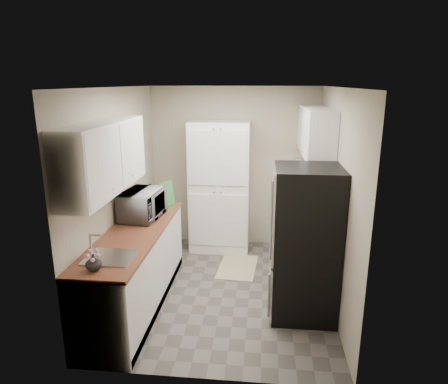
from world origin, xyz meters
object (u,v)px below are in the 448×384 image
Objects in this scene: electric_range at (301,246)px; wine_bottle at (151,198)px; pantry_cabinet at (220,187)px; microwave at (142,204)px; toaster_oven at (297,187)px; refrigerator at (305,243)px.

electric_range is 3.52× the size of wine_bottle.
pantry_cabinet reaches higher than electric_range.
pantry_cabinet is 1.52m from microwave.
microwave reaches higher than toaster_oven.
toaster_oven is at bearing 90.51° from electric_range.
wine_bottle is at bearing 158.53° from refrigerator.
refrigerator is at bearing -56.54° from pantry_cabinet.
wine_bottle is (0.01, 0.32, -0.01)m from microwave.
electric_range is 0.88m from refrigerator.
refrigerator reaches higher than wine_bottle.
microwave is at bearing -92.01° from wine_bottle.
wine_bottle reaches higher than electric_range.
pantry_cabinet is 2.07m from refrigerator.
refrigerator reaches higher than electric_range.
toaster_oven is at bearing 89.14° from refrigerator.
refrigerator is at bearing -21.47° from wine_bottle.
electric_range is at bearing -114.01° from toaster_oven.
refrigerator is (1.14, -1.73, -0.15)m from pantry_cabinet.
refrigerator is at bearing -97.57° from microwave.
refrigerator is 2.11m from wine_bottle.
wine_bottle is at bearing -130.16° from pantry_cabinet.
wine_bottle is (-1.98, -0.03, 0.60)m from electric_range.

